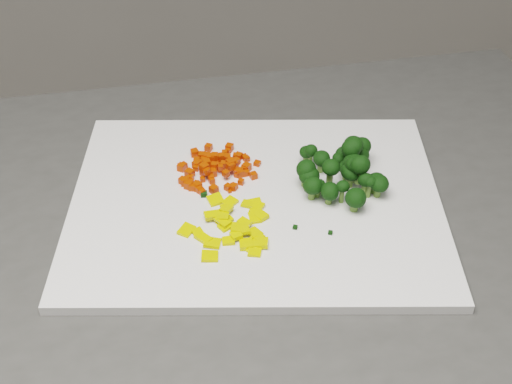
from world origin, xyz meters
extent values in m
cube|color=white|center=(-0.04, 0.51, 0.91)|extent=(0.46, 0.39, 0.01)
cube|color=red|center=(-0.10, 0.60, 0.91)|extent=(0.01, 0.01, 0.01)
cube|color=red|center=(-0.09, 0.57, 0.92)|extent=(0.01, 0.01, 0.01)
cube|color=red|center=(-0.05, 0.59, 0.91)|extent=(0.01, 0.01, 0.01)
cube|color=red|center=(-0.06, 0.53, 0.91)|extent=(0.01, 0.01, 0.01)
cube|color=red|center=(-0.10, 0.53, 0.91)|extent=(0.01, 0.01, 0.01)
cube|color=red|center=(-0.09, 0.56, 0.92)|extent=(0.01, 0.01, 0.01)
cube|color=red|center=(-0.06, 0.57, 0.92)|extent=(0.01, 0.01, 0.01)
cube|color=red|center=(-0.08, 0.58, 0.92)|extent=(0.01, 0.01, 0.01)
cube|color=red|center=(-0.06, 0.56, 0.92)|extent=(0.01, 0.01, 0.01)
cube|color=red|center=(-0.06, 0.53, 0.91)|extent=(0.01, 0.01, 0.01)
cube|color=red|center=(-0.09, 0.59, 0.92)|extent=(0.01, 0.01, 0.01)
cube|color=red|center=(-0.05, 0.55, 0.91)|extent=(0.01, 0.01, 0.01)
cube|color=red|center=(-0.11, 0.54, 0.91)|extent=(0.01, 0.01, 0.01)
cube|color=red|center=(-0.08, 0.59, 0.92)|extent=(0.01, 0.01, 0.01)
cube|color=red|center=(-0.07, 0.58, 0.92)|extent=(0.01, 0.01, 0.01)
cube|color=red|center=(-0.05, 0.57, 0.91)|extent=(0.01, 0.01, 0.01)
cube|color=red|center=(-0.12, 0.58, 0.91)|extent=(0.01, 0.01, 0.01)
cube|color=red|center=(-0.08, 0.58, 0.92)|extent=(0.01, 0.01, 0.01)
cube|color=red|center=(-0.11, 0.54, 0.91)|extent=(0.01, 0.01, 0.01)
cube|color=red|center=(-0.10, 0.54, 0.92)|extent=(0.01, 0.01, 0.01)
cube|color=red|center=(-0.10, 0.57, 0.91)|extent=(0.01, 0.01, 0.01)
cube|color=red|center=(-0.09, 0.59, 0.91)|extent=(0.01, 0.01, 0.01)
cube|color=red|center=(-0.08, 0.56, 0.92)|extent=(0.01, 0.01, 0.01)
cube|color=red|center=(-0.06, 0.56, 0.92)|extent=(0.01, 0.01, 0.01)
cube|color=red|center=(-0.06, 0.57, 0.92)|extent=(0.01, 0.01, 0.01)
cube|color=red|center=(-0.12, 0.57, 0.92)|extent=(0.01, 0.01, 0.01)
cube|color=red|center=(-0.10, 0.58, 0.91)|extent=(0.01, 0.01, 0.01)
cube|color=red|center=(-0.07, 0.53, 0.91)|extent=(0.01, 0.01, 0.01)
cube|color=red|center=(-0.08, 0.53, 0.92)|extent=(0.01, 0.01, 0.01)
cube|color=red|center=(-0.07, 0.56, 0.92)|extent=(0.01, 0.01, 0.01)
cube|color=red|center=(-0.08, 0.56, 0.92)|extent=(0.01, 0.01, 0.01)
cube|color=red|center=(-0.06, 0.59, 0.91)|extent=(0.01, 0.01, 0.01)
cube|color=red|center=(-0.07, 0.56, 0.92)|extent=(0.01, 0.01, 0.01)
cube|color=red|center=(-0.10, 0.60, 0.91)|extent=(0.01, 0.01, 0.01)
cube|color=red|center=(-0.09, 0.55, 0.91)|extent=(0.01, 0.01, 0.01)
cube|color=red|center=(-0.10, 0.54, 0.91)|extent=(0.01, 0.01, 0.01)
cube|color=red|center=(-0.11, 0.58, 0.91)|extent=(0.01, 0.01, 0.01)
cube|color=red|center=(-0.08, 0.55, 0.91)|extent=(0.01, 0.01, 0.01)
cube|color=red|center=(-0.12, 0.55, 0.91)|extent=(0.01, 0.01, 0.01)
cube|color=red|center=(-0.07, 0.57, 0.92)|extent=(0.01, 0.01, 0.01)
cube|color=red|center=(-0.04, 0.58, 0.91)|extent=(0.01, 0.01, 0.01)
cube|color=red|center=(-0.06, 0.58, 0.91)|extent=(0.01, 0.01, 0.01)
cube|color=red|center=(-0.06, 0.56, 0.92)|extent=(0.01, 0.01, 0.01)
cube|color=red|center=(-0.09, 0.55, 0.92)|extent=(0.01, 0.01, 0.01)
cube|color=red|center=(-0.08, 0.57, 0.92)|extent=(0.01, 0.01, 0.01)
cube|color=red|center=(-0.09, 0.56, 0.92)|extent=(0.01, 0.01, 0.01)
cube|color=red|center=(-0.09, 0.56, 0.91)|extent=(0.01, 0.01, 0.01)
cube|color=red|center=(-0.06, 0.60, 0.92)|extent=(0.01, 0.01, 0.01)
cube|color=red|center=(-0.11, 0.56, 0.92)|extent=(0.01, 0.01, 0.01)
cube|color=red|center=(-0.12, 0.55, 0.92)|extent=(0.01, 0.01, 0.01)
cube|color=red|center=(-0.04, 0.55, 0.91)|extent=(0.01, 0.01, 0.01)
cube|color=red|center=(-0.06, 0.58, 0.92)|extent=(0.01, 0.01, 0.01)
cube|color=red|center=(-0.08, 0.54, 0.91)|extent=(0.01, 0.01, 0.01)
cube|color=red|center=(-0.11, 0.55, 0.91)|extent=(0.01, 0.01, 0.01)
cube|color=red|center=(-0.07, 0.58, 0.92)|extent=(0.01, 0.01, 0.01)
cube|color=red|center=(-0.09, 0.58, 0.91)|extent=(0.01, 0.01, 0.01)
cube|color=red|center=(-0.05, 0.55, 0.92)|extent=(0.01, 0.01, 0.01)
cube|color=red|center=(-0.06, 0.60, 0.91)|extent=(0.01, 0.01, 0.01)
cube|color=red|center=(-0.11, 0.54, 0.92)|extent=(0.01, 0.01, 0.01)
cube|color=red|center=(-0.04, 0.56, 0.92)|extent=(0.01, 0.01, 0.01)
cube|color=red|center=(-0.04, 0.56, 0.91)|extent=(0.01, 0.01, 0.01)
cube|color=red|center=(-0.10, 0.53, 0.91)|extent=(0.01, 0.01, 0.01)
cube|color=red|center=(-0.04, 0.58, 0.91)|extent=(0.01, 0.01, 0.01)
cube|color=red|center=(-0.05, 0.54, 0.91)|extent=(0.01, 0.01, 0.01)
cube|color=red|center=(-0.08, 0.58, 0.92)|extent=(0.01, 0.01, 0.01)
cube|color=red|center=(-0.07, 0.58, 0.92)|extent=(0.01, 0.01, 0.01)
cube|color=red|center=(-0.07, 0.55, 0.92)|extent=(0.01, 0.01, 0.01)
cube|color=red|center=(-0.08, 0.61, 0.91)|extent=(0.01, 0.01, 0.01)
cube|color=red|center=(-0.08, 0.59, 0.91)|extent=(0.01, 0.01, 0.01)
cube|color=red|center=(-0.05, 0.58, 0.91)|extent=(0.01, 0.01, 0.01)
cube|color=red|center=(-0.07, 0.58, 0.91)|extent=(0.01, 0.01, 0.01)
cube|color=red|center=(-0.05, 0.55, 0.92)|extent=(0.01, 0.01, 0.01)
cube|color=red|center=(-0.08, 0.57, 0.92)|extent=(0.01, 0.01, 0.01)
cube|color=red|center=(-0.10, 0.58, 0.91)|extent=(0.01, 0.01, 0.01)
cube|color=red|center=(-0.11, 0.55, 0.91)|extent=(0.01, 0.01, 0.01)
cube|color=red|center=(-0.04, 0.54, 0.91)|extent=(0.01, 0.01, 0.01)
cube|color=red|center=(-0.10, 0.53, 0.91)|extent=(0.01, 0.01, 0.01)
cube|color=red|center=(-0.09, 0.55, 0.92)|extent=(0.01, 0.01, 0.01)
cube|color=yellow|center=(-0.08, 0.49, 0.92)|extent=(0.02, 0.02, 0.01)
cube|color=yellow|center=(-0.08, 0.48, 0.92)|extent=(0.02, 0.02, 0.01)
cube|color=yellow|center=(-0.11, 0.46, 0.91)|extent=(0.01, 0.01, 0.01)
cube|color=yellow|center=(-0.06, 0.43, 0.91)|extent=(0.02, 0.02, 0.01)
cube|color=yellow|center=(-0.08, 0.47, 0.91)|extent=(0.02, 0.02, 0.01)
cube|color=yellow|center=(-0.12, 0.47, 0.91)|extent=(0.02, 0.02, 0.01)
cube|color=yellow|center=(-0.07, 0.45, 0.92)|extent=(0.01, 0.01, 0.01)
cube|color=yellow|center=(-0.08, 0.47, 0.92)|extent=(0.02, 0.02, 0.00)
cube|color=yellow|center=(-0.07, 0.50, 0.91)|extent=(0.02, 0.02, 0.01)
cube|color=yellow|center=(-0.04, 0.49, 0.91)|extent=(0.02, 0.02, 0.01)
cube|color=yellow|center=(-0.07, 0.50, 0.91)|extent=(0.01, 0.02, 0.01)
cube|color=yellow|center=(-0.06, 0.45, 0.92)|extent=(0.01, 0.02, 0.01)
cube|color=yellow|center=(-0.07, 0.46, 0.92)|extent=(0.02, 0.02, 0.01)
cube|color=yellow|center=(-0.08, 0.44, 0.91)|extent=(0.01, 0.01, 0.01)
cube|color=yellow|center=(-0.11, 0.45, 0.91)|extent=(0.02, 0.02, 0.01)
cube|color=yellow|center=(-0.05, 0.50, 0.91)|extent=(0.02, 0.02, 0.00)
cube|color=yellow|center=(-0.05, 0.44, 0.91)|extent=(0.02, 0.02, 0.00)
cube|color=yellow|center=(-0.09, 0.48, 0.92)|extent=(0.02, 0.01, 0.01)
cube|color=yellow|center=(-0.08, 0.51, 0.91)|extent=(0.02, 0.02, 0.01)
cube|color=yellow|center=(-0.04, 0.48, 0.91)|extent=(0.02, 0.02, 0.01)
cube|color=yellow|center=(-0.06, 0.46, 0.92)|extent=(0.02, 0.02, 0.01)
cube|color=yellow|center=(-0.10, 0.44, 0.91)|extent=(0.02, 0.02, 0.01)
cube|color=yellow|center=(-0.04, 0.50, 0.91)|extent=(0.02, 0.01, 0.00)
cube|color=yellow|center=(-0.06, 0.43, 0.91)|extent=(0.02, 0.02, 0.00)
cube|color=yellow|center=(-0.05, 0.43, 0.91)|extent=(0.02, 0.02, 0.01)
cube|color=yellow|center=(-0.10, 0.42, 0.91)|extent=(0.02, 0.02, 0.01)
cube|color=yellow|center=(-0.05, 0.45, 0.91)|extent=(0.02, 0.02, 0.00)
cube|color=yellow|center=(-0.05, 0.47, 0.91)|extent=(0.01, 0.02, 0.00)
cube|color=yellow|center=(-0.08, 0.47, 0.91)|extent=(0.02, 0.02, 0.01)
cube|color=yellow|center=(-0.06, 0.42, 0.91)|extent=(0.02, 0.02, 0.01)
cube|color=yellow|center=(-0.06, 0.46, 0.92)|extent=(0.02, 0.02, 0.01)
cube|color=red|center=(-0.08, 0.57, 0.91)|extent=(0.01, 0.01, 0.00)
cube|color=red|center=(-0.03, 0.57, 0.91)|extent=(0.01, 0.01, 0.01)
cube|color=black|center=(0.02, 0.51, 0.91)|extent=(0.01, 0.01, 0.00)
cube|color=black|center=(0.03, 0.44, 0.91)|extent=(0.01, 0.01, 0.00)
cube|color=black|center=(-0.09, 0.51, 0.91)|extent=(0.00, 0.00, 0.00)
cube|color=black|center=(-0.06, 0.46, 0.91)|extent=(0.01, 0.01, 0.00)
cube|color=black|center=(-0.10, 0.52, 0.91)|extent=(0.01, 0.01, 0.01)
cube|color=black|center=(-0.01, 0.45, 0.91)|extent=(0.01, 0.01, 0.00)
cube|color=red|center=(-0.07, 0.52, 0.91)|extent=(0.00, 0.00, 0.00)
camera|label=1|loc=(-0.15, -0.09, 1.42)|focal=50.00mm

